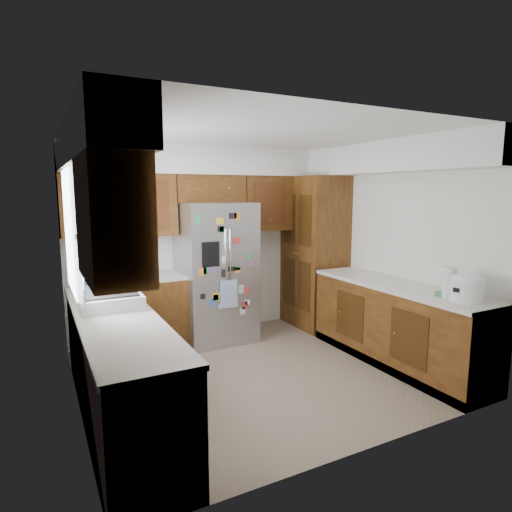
# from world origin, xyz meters

# --- Properties ---
(floor) EXTENTS (3.60, 3.60, 0.00)m
(floor) POSITION_xyz_m (0.00, 0.00, 0.00)
(floor) COLOR gray
(floor) RESTS_ON ground
(room_shell) EXTENTS (3.64, 3.24, 2.52)m
(room_shell) POSITION_xyz_m (-0.11, 0.36, 1.82)
(room_shell) COLOR white
(room_shell) RESTS_ON ground
(left_counter_run) EXTENTS (1.36, 3.20, 0.92)m
(left_counter_run) POSITION_xyz_m (-1.36, 0.03, 0.43)
(left_counter_run) COLOR #441E0D
(left_counter_run) RESTS_ON ground
(right_counter_run) EXTENTS (0.63, 2.25, 0.92)m
(right_counter_run) POSITION_xyz_m (1.50, -0.47, 0.42)
(right_counter_run) COLOR #441E0D
(right_counter_run) RESTS_ON ground
(pantry) EXTENTS (0.60, 0.90, 2.15)m
(pantry) POSITION_xyz_m (1.50, 1.15, 1.07)
(pantry) COLOR #441E0D
(pantry) RESTS_ON ground
(fridge) EXTENTS (0.90, 0.79, 1.80)m
(fridge) POSITION_xyz_m (-0.00, 1.20, 0.90)
(fridge) COLOR gray
(fridge) RESTS_ON ground
(bridge_cabinet) EXTENTS (0.96, 0.34, 0.35)m
(bridge_cabinet) POSITION_xyz_m (0.00, 1.43, 1.98)
(bridge_cabinet) COLOR #441E0D
(bridge_cabinet) RESTS_ON fridge
(fridge_top_items) EXTENTS (0.55, 0.35, 0.25)m
(fridge_top_items) POSITION_xyz_m (-0.13, 1.40, 2.26)
(fridge_top_items) COLOR blue
(fridge_top_items) RESTS_ON bridge_cabinet
(sink_assembly) EXTENTS (0.52, 0.70, 0.37)m
(sink_assembly) POSITION_xyz_m (-1.50, 0.10, 0.99)
(sink_assembly) COLOR white
(sink_assembly) RESTS_ON left_counter_run
(left_counter_clutter) EXTENTS (0.32, 0.78, 0.38)m
(left_counter_clutter) POSITION_xyz_m (-1.47, 0.85, 1.05)
(left_counter_clutter) COLOR black
(left_counter_clutter) RESTS_ON left_counter_run
(rice_cooker) EXTENTS (0.32, 0.31, 0.27)m
(rice_cooker) POSITION_xyz_m (1.50, -1.31, 1.06)
(rice_cooker) COLOR white
(rice_cooker) RESTS_ON right_counter_run
(paper_towel) EXTENTS (0.13, 0.13, 0.30)m
(paper_towel) POSITION_xyz_m (1.45, -1.15, 1.07)
(paper_towel) COLOR white
(paper_towel) RESTS_ON right_counter_run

